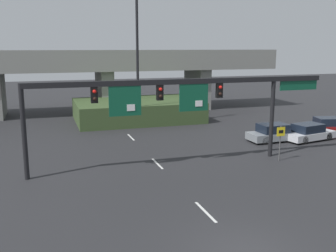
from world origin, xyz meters
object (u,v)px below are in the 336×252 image
signal_gantry (179,95)px  speed_limit_sign (280,138)px  parked_sedan_far_right (330,126)px  highway_light_pole_near (137,46)px  parked_sedan_mid_right (309,133)px  parked_sedan_near_right (274,133)px

signal_gantry → speed_limit_sign: (6.75, -1.16, -3.03)m
signal_gantry → speed_limit_sign: signal_gantry is taller
parked_sedan_far_right → highway_light_pole_near: bearing=166.1°
parked_sedan_mid_right → parked_sedan_far_right: bearing=15.0°
speed_limit_sign → parked_sedan_near_right: size_ratio=0.53×
signal_gantry → highway_light_pole_near: 12.61m
parked_sedan_mid_right → parked_sedan_far_right: 3.86m
speed_limit_sign → parked_sedan_far_right: 10.93m
speed_limit_sign → parked_sedan_far_right: speed_limit_sign is taller
signal_gantry → speed_limit_sign: size_ratio=8.36×
speed_limit_sign → parked_sedan_far_right: bearing=33.7°
signal_gantry → parked_sedan_near_right: signal_gantry is taller
signal_gantry → speed_limit_sign: bearing=-9.8°
parked_sedan_near_right → parked_sedan_mid_right: size_ratio=0.95×
speed_limit_sign → parked_sedan_far_right: (9.07, 6.04, -0.88)m
speed_limit_sign → highway_light_pole_near: 16.04m
signal_gantry → parked_sedan_far_right: (15.82, 4.88, -3.91)m
highway_light_pole_near → parked_sedan_near_right: (9.21, -8.41, -6.85)m
signal_gantry → parked_sedan_near_right: size_ratio=4.47×
parked_sedan_far_right → signal_gantry: bearing=-151.4°
speed_limit_sign → parked_sedan_mid_right: bearing=38.0°
parked_sedan_far_right → parked_sedan_mid_right: bearing=-142.8°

